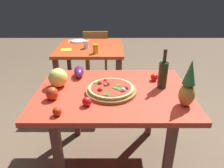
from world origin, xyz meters
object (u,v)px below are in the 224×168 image
display_table (114,100)px  background_table (91,54)px  tomato_at_corner (60,70)px  drinking_glass_juice (97,49)px  dining_chair (97,52)px  napkin_folded (67,50)px  bell_pepper (53,93)px  tomato_by_bottle (58,111)px  knife_utensil (89,41)px  tomato_beside_pepper (88,101)px  tomato_near_board (155,77)px  drinking_glass_water (87,45)px  wine_bottle (164,74)px  pineapple_left (189,86)px  fork_utensil (70,41)px  pizza (112,88)px  eggplant (80,72)px  melon (59,78)px  pizza_board (112,91)px

display_table → background_table: 1.36m
tomato_at_corner → drinking_glass_juice: size_ratio=0.55×
dining_chair → napkin_folded: bearing=67.2°
display_table → bell_pepper: bearing=-162.9°
tomato_by_bottle → knife_utensil: 1.95m
tomato_beside_pepper → tomato_near_board: 0.71m
dining_chair → tomato_near_board: 1.93m
tomato_at_corner → drinking_glass_water: drinking_glass_water is taller
wine_bottle → bell_pepper: (-0.87, -0.20, -0.07)m
pineapple_left → fork_utensil: size_ratio=1.92×
pizza → tomato_at_corner: bearing=141.8°
display_table → eggplant: size_ratio=6.24×
tomato_near_board → fork_utensil: bearing=126.3°
display_table → drinking_glass_water: bearing=106.1°
drinking_glass_water → tomato_at_corner: bearing=-101.1°
drinking_glass_water → knife_utensil: drinking_glass_water is taller
melon → tomato_by_bottle: bearing=-78.6°
tomato_by_bottle → knife_utensil: tomato_by_bottle is taller
display_table → tomato_beside_pepper: 0.33m
pizza_board → eggplant: 0.45m
tomato_by_bottle → tomato_near_board: bearing=36.8°
wine_bottle → melon: wine_bottle is taller
dining_chair → pizza: bearing=96.1°
drinking_glass_juice → napkin_folded: drinking_glass_juice is taller
wine_bottle → eggplant: size_ratio=1.64×
pineapple_left → knife_utensil: 2.04m
pizza_board → tomato_near_board: (0.39, 0.23, 0.02)m
eggplant → tomato_near_board: (0.69, -0.10, -0.01)m
drinking_glass_water → eggplant: bearing=-87.8°
background_table → tomato_beside_pepper: (0.12, -1.56, 0.15)m
display_table → pizza: size_ratio=3.43×
wine_bottle → bell_pepper: size_ratio=3.18×
melon → pizza_board: bearing=-13.9°
pineapple_left → tomato_near_board: size_ratio=5.18×
melon → drinking_glass_water: size_ratio=1.62×
tomato_by_bottle → fork_utensil: tomato_by_bottle is taller
eggplant → fork_utensil: eggplant is taller
background_table → fork_utensil: fork_utensil is taller
bell_pepper → tomato_near_board: bearing=22.1°
background_table → melon: size_ratio=5.64×
napkin_folded → knife_utensil: bearing=61.9°
background_table → pizza_board: (0.30, -1.35, 0.13)m
bell_pepper → background_table: bearing=84.2°
drinking_glass_water → fork_utensil: 0.47m
eggplant → drinking_glass_water: bearing=92.2°
tomato_by_bottle → knife_utensil: size_ratio=0.34×
dining_chair → pineapple_left: bearing=108.5°
drinking_glass_juice → napkin_folded: (-0.40, 0.13, -0.05)m
bell_pepper → eggplant: bell_pepper is taller
display_table → pineapple_left: pineapple_left is taller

